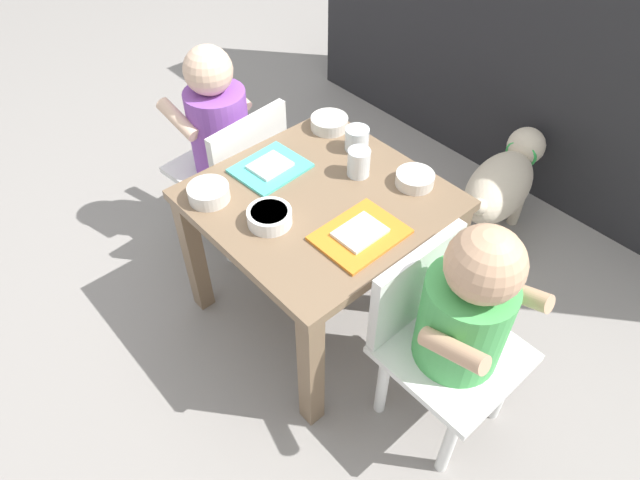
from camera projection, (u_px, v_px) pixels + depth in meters
ground_plane at (320, 307)px, 1.65m from camera, size 7.00×7.00×0.00m
kitchen_cabinet_back at (564, 43)px, 1.81m from camera, size 1.92×0.31×0.95m
dining_table at (320, 219)px, 1.40m from camera, size 0.54×0.54×0.43m
seated_child_left at (221, 131)px, 1.60m from camera, size 0.31×0.31×0.64m
seated_child_right at (460, 314)px, 1.14m from camera, size 0.28×0.28×0.63m
dog at (503, 182)px, 1.75m from camera, size 0.24×0.44×0.29m
food_tray_left at (270, 168)px, 1.41m from camera, size 0.16×0.18×0.02m
food_tray_right at (360, 234)px, 1.24m from camera, size 0.15×0.20×0.02m
water_cup_left at (358, 164)px, 1.38m from camera, size 0.06×0.06×0.07m
water_cup_right at (357, 140)px, 1.46m from camera, size 0.06×0.06×0.06m
veggie_bowl_far at (329, 122)px, 1.53m from camera, size 0.10×0.10×0.03m
veggie_bowl_near at (270, 216)px, 1.26m from camera, size 0.10×0.10×0.04m
cereal_bowl_right_side at (415, 179)px, 1.36m from camera, size 0.09×0.09×0.03m
cereal_bowl_left_side at (209, 192)px, 1.32m from camera, size 0.10×0.10×0.04m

